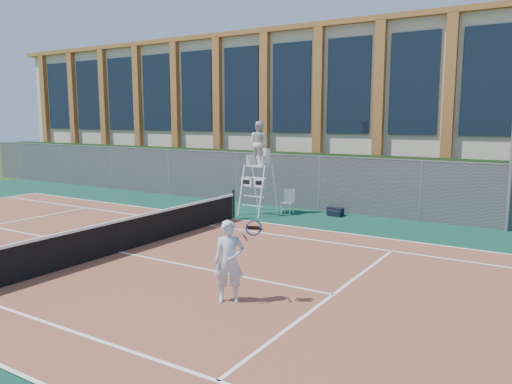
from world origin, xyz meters
The scene contains 13 objects.
ground centered at (0.00, 0.00, 0.00)m, with size 120.00×120.00×0.00m, color #233814.
apron centered at (0.00, 1.00, 0.01)m, with size 36.00×20.00×0.01m, color #0D392B.
tennis_court centered at (0.00, 0.00, 0.02)m, with size 23.77×10.97×0.02m, color brown.
tennis_net centered at (0.00, 0.00, 0.54)m, with size 0.10×11.30×1.10m.
fence centered at (0.00, 8.80, 1.10)m, with size 40.00×0.06×2.20m, color #595E60, non-canonical shape.
hedge centered at (0.00, 10.00, 1.10)m, with size 40.00×1.40×2.20m, color black.
building centered at (0.00, 17.95, 4.15)m, with size 45.00×10.60×8.22m.
steel_pole centered at (8.85, 8.70, 1.91)m, with size 0.12×0.12×3.82m, color #9EA0A5.
umpire_chair centered at (0.22, 7.05, 2.66)m, with size 1.02×1.57×3.65m.
plastic_chair centered at (1.26, 7.56, 0.58)m, with size 0.49×0.49×0.96m.
sports_bag_near centered at (2.91, 8.33, 0.15)m, with size 0.66×0.26×0.28m, color black.
sports_bag_far centered at (3.02, 8.02, 0.12)m, with size 0.53×0.23×0.21m, color black.
tennis_player centered at (4.75, -1.46, 0.87)m, with size 1.00×0.77×1.69m.
Camera 1 is at (10.35, -9.42, 3.73)m, focal length 35.00 mm.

